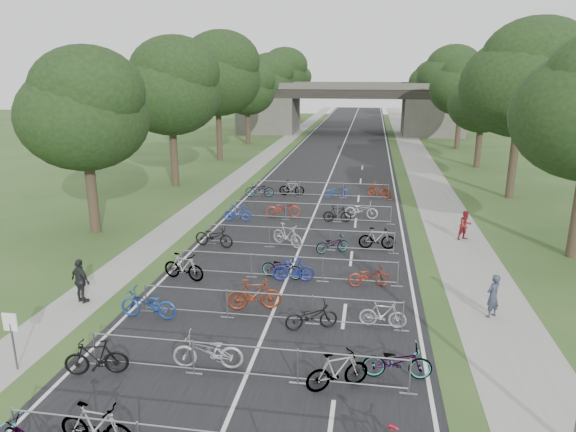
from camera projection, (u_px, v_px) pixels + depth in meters
name	position (u px, v px, depth m)	size (l,w,h in m)	color
road	(342.00, 148.00, 58.84)	(11.00, 140.00, 0.01)	black
sidewalk_right	(413.00, 150.00, 57.61)	(3.00, 140.00, 0.01)	gray
sidewalk_left	(278.00, 147.00, 59.99)	(2.00, 140.00, 0.01)	gray
lane_markings	(342.00, 148.00, 58.84)	(0.12, 140.00, 0.00)	silver
overpass_bridge	(349.00, 108.00, 72.13)	(31.00, 8.00, 7.05)	#4E4B45
park_sign	(11.00, 331.00, 14.89)	(0.45, 0.06, 1.83)	#4C4C51
tree_left_0	(84.00, 112.00, 26.46)	(6.72, 6.72, 10.25)	#33261C
tree_left_1	(171.00, 89.00, 37.63)	(7.56, 7.56, 11.53)	#33261C
tree_right_1	(525.00, 81.00, 33.71)	(8.18, 8.18, 12.47)	#33261C
tree_left_2	(218.00, 76.00, 48.81)	(8.40, 8.40, 12.81)	#33261C
tree_right_2	(484.00, 101.00, 45.64)	(6.16, 6.16, 9.39)	#33261C
tree_left_3	(248.00, 89.00, 60.65)	(6.72, 6.72, 10.25)	#33261C
tree_right_3	(463.00, 86.00, 56.77)	(7.17, 7.17, 10.93)	#33261C
tree_left_4	(268.00, 80.00, 71.83)	(7.56, 7.56, 11.53)	#33261C
tree_right_4	(449.00, 76.00, 67.90)	(8.18, 8.18, 12.47)	#33261C
tree_left_5	(282.00, 74.00, 83.01)	(8.40, 8.40, 12.81)	#33261C
tree_right_5	(437.00, 89.00, 79.83)	(6.16, 6.16, 9.39)	#33261C
tree_left_6	(293.00, 83.00, 94.85)	(6.72, 6.72, 10.25)	#33261C
tree_right_6	(430.00, 81.00, 90.97)	(7.17, 7.17, 10.93)	#33261C
barrier_row_1	(245.00, 362.00, 14.61)	(9.70, 0.08, 1.10)	gray
barrier_row_2	(269.00, 307.00, 18.03)	(9.70, 0.08, 1.10)	gray
barrier_row_3	(287.00, 268.00, 21.64)	(9.70, 0.08, 1.10)	gray
barrier_row_4	(300.00, 238.00, 25.44)	(9.70, 0.08, 1.10)	gray
barrier_row_5	(311.00, 212.00, 30.19)	(9.70, 0.08, 1.10)	gray
barrier_row_6	(321.00, 190.00, 35.89)	(9.70, 0.08, 1.10)	gray
bike_1	(96.00, 426.00, 11.94)	(0.54, 1.91, 1.15)	gray
bike_4	(96.00, 358.00, 14.84)	(0.52, 1.83, 1.10)	black
bike_5	(208.00, 352.00, 15.13)	(0.73, 2.11, 1.11)	#A5A4AB
bike_6	(337.00, 371.00, 14.15)	(0.53, 1.87, 1.12)	gray
bike_7	(397.00, 362.00, 14.68)	(0.69, 1.99, 1.05)	gray
bike_8	(148.00, 304.00, 18.24)	(0.73, 2.10, 1.10)	#1B3F94
bike_9	(254.00, 294.00, 18.89)	(0.57, 2.02, 1.21)	maroon
bike_10	(311.00, 316.00, 17.49)	(0.64, 1.83, 0.96)	black
bike_11	(383.00, 315.00, 17.60)	(0.46, 1.62, 0.98)	#A1A0A8
bike_12	(184.00, 267.00, 21.64)	(0.54, 1.92, 1.16)	gray
bike_13	(282.00, 267.00, 21.84)	(0.64, 1.83, 0.96)	gray
bike_14	(293.00, 269.00, 21.49)	(0.50, 1.76, 1.06)	navy
bike_15	(369.00, 276.00, 21.00)	(0.60, 1.72, 0.90)	maroon
bike_16	(214.00, 236.00, 25.76)	(0.72, 2.06, 1.08)	black
bike_17	(287.00, 235.00, 25.81)	(0.55, 1.93, 1.16)	#A3A3AA
bike_18	(332.00, 244.00, 24.92)	(0.59, 1.68, 0.88)	gray
bike_19	(377.00, 238.00, 25.41)	(0.51, 1.82, 1.09)	gray
bike_20	(238.00, 213.00, 30.20)	(0.47, 1.66, 1.00)	#1C389A
bike_21	(283.00, 209.00, 30.90)	(0.73, 2.10, 1.10)	maroon
bike_22	(337.00, 214.00, 29.97)	(0.47, 1.65, 0.99)	black
bike_23	(361.00, 210.00, 30.73)	(0.69, 1.97, 1.04)	silver
bike_24	(260.00, 190.00, 36.00)	(0.69, 1.98, 1.04)	gray
bike_25	(292.00, 188.00, 36.40)	(0.51, 1.79, 1.08)	gray
bike_26	(337.00, 191.00, 35.66)	(0.63, 1.81, 0.95)	navy
bike_27	(379.00, 190.00, 35.56)	(0.56, 1.97, 1.18)	maroon
pedestrian_a	(493.00, 296.00, 18.28)	(0.59, 0.39, 1.62)	#2D3243
pedestrian_b	(465.00, 226.00, 26.75)	(0.75, 0.59, 1.55)	maroon
pedestrian_c	(81.00, 281.00, 19.43)	(1.02, 0.42, 1.74)	black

